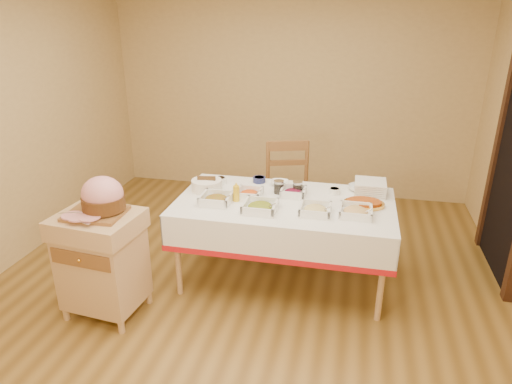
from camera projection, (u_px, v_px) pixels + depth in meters
The scene contains 22 objects.
room_shell at pixel (241, 147), 3.43m from camera, with size 5.00×5.00×5.00m.
dining_table at pixel (284, 218), 3.90m from camera, with size 1.82×1.02×0.76m.
butcher_cart at pixel (102, 258), 3.50m from camera, with size 0.64×0.55×0.85m.
dining_chair at pixel (289, 193), 4.61m from camera, with size 0.58×0.57×1.04m.
ham_on_board at pixel (102, 199), 3.34m from camera, with size 0.44×0.42×0.29m.
serving_dish_a at pixel (216, 199), 3.80m from camera, with size 0.26×0.25×0.11m.
serving_dish_b at pixel (260, 207), 3.65m from camera, with size 0.26×0.26×0.11m.
serving_dish_c at pixel (315, 209), 3.60m from camera, with size 0.24×0.24×0.10m.
serving_dish_d at pixel (356, 211), 3.57m from camera, with size 0.25×0.25×0.10m.
serving_dish_e at pixel (249, 193), 3.92m from camera, with size 0.22×0.21×0.10m.
serving_dish_f at pixel (293, 192), 3.95m from camera, with size 0.22×0.21×0.10m.
small_bowl_left at pixel (220, 180), 4.23m from camera, with size 0.12×0.12×0.06m.
small_bowl_mid at pixel (259, 179), 4.26m from camera, with size 0.12×0.12×0.05m.
small_bowl_right at pixel (334, 191), 3.99m from camera, with size 0.10×0.10×0.05m.
bowl_white_imported at pixel (280, 183), 4.19m from camera, with size 0.16×0.16×0.04m, color white.
bowl_small_imported at pixel (358, 188), 4.06m from camera, with size 0.17×0.17×0.05m, color white.
preserve_jar_left at pixel (279, 188), 3.99m from camera, with size 0.09×0.09×0.12m.
preserve_jar_right at pixel (297, 188), 3.98m from camera, with size 0.09×0.09×0.11m.
mustard_bottle at pixel (236, 193), 3.82m from camera, with size 0.05×0.05×0.17m.
bread_basket at pixel (207, 185), 4.06m from camera, with size 0.27×0.27×0.12m.
plate_stack at pixel (370, 187), 3.99m from camera, with size 0.27×0.27×0.11m.
brass_platter at pixel (364, 203), 3.75m from camera, with size 0.33×0.24×0.04m.
Camera 1 is at (0.84, -3.21, 2.25)m, focal length 32.00 mm.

